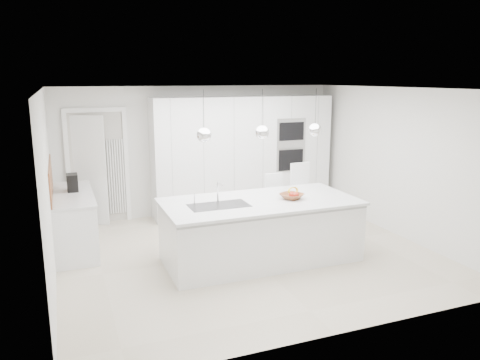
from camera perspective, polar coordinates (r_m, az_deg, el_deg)
name	(u,v)px	position (r m, az deg, el deg)	size (l,w,h in m)	color
floor	(247,253)	(7.30, 0.86, -8.94)	(5.50, 5.50, 0.00)	beige
wall_back	(200,150)	(9.27, -4.93, 3.63)	(5.50, 5.50, 0.00)	silver
wall_left	(48,190)	(6.46, -22.35, -1.12)	(5.00, 5.00, 0.00)	silver
ceiling	(248,89)	(6.80, 0.93, 11.08)	(5.50, 5.50, 0.00)	white
tall_cabinets	(243,155)	(9.26, 0.37, 3.04)	(3.60, 0.60, 2.30)	white
oven_stack	(291,145)	(9.32, 6.24, 4.27)	(0.62, 0.04, 1.05)	#A5A5A8
doorway_frame	(98,169)	(8.94, -16.92, 1.34)	(1.11, 0.08, 2.13)	white
hallway_door	(84,171)	(8.88, -18.49, 1.04)	(0.82, 0.04, 2.00)	white
radiator	(117,177)	(8.99, -14.82, 0.39)	(0.32, 0.04, 1.40)	white
left_base_cabinets	(74,222)	(7.83, -19.55, -4.87)	(0.60, 1.80, 0.86)	white
left_worktop	(72,194)	(7.71, -19.79, -1.67)	(0.62, 1.82, 0.04)	silver
oak_backsplash	(51,179)	(7.65, -22.09, 0.13)	(0.02, 1.80, 0.50)	brown
island_base	(261,232)	(6.93, 2.58, -6.35)	(2.80, 1.20, 0.86)	white
island_worktop	(260,202)	(6.84, 2.45, -2.66)	(2.84, 1.40, 0.04)	silver
island_sink	(219,211)	(6.59, -2.58, -3.80)	(0.84, 0.44, 0.18)	#3F3F42
island_tap	(218,192)	(6.73, -2.74, -1.43)	(0.02, 0.02, 0.30)	white
pendant_left	(204,135)	(6.31, -4.40, 5.48)	(0.20, 0.20, 0.20)	white
pendant_mid	(262,132)	(6.61, 2.70, 5.81)	(0.20, 0.20, 0.20)	white
pendant_right	(315,130)	(6.99, 9.12, 6.03)	(0.20, 0.20, 0.20)	white
fruit_bowl	(292,196)	(6.95, 6.31, -1.97)	(0.33, 0.33, 0.08)	brown
espresso_machine	(72,183)	(7.82, -19.76, -0.30)	(0.16, 0.26, 0.27)	black
bar_stool_left	(276,206)	(7.93, 4.46, -3.18)	(0.35, 0.49, 1.06)	white
bar_stool_right	(303,198)	(8.22, 7.74, -2.23)	(0.39, 0.55, 1.19)	white
apple_a	(296,195)	(6.92, 6.88, -1.79)	(0.08, 0.08, 0.08)	#B02C1C
apple_b	(292,195)	(6.92, 6.30, -1.80)	(0.08, 0.08, 0.08)	#B02C1C
apple_c	(295,195)	(6.92, 6.70, -1.81)	(0.08, 0.08, 0.08)	#B02C1C
apple_extra_3	(292,194)	(6.96, 6.32, -1.69)	(0.08, 0.08, 0.08)	#B02C1C
banana_bunch	(293,191)	(6.97, 6.48, -1.29)	(0.21, 0.21, 0.03)	gold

